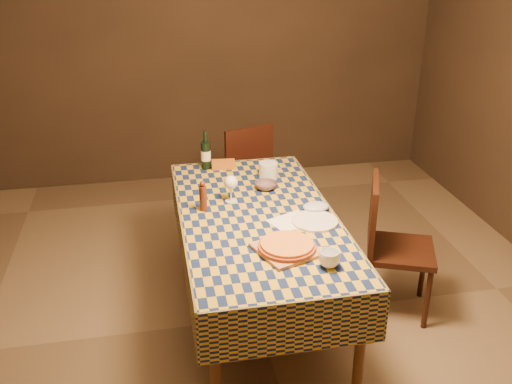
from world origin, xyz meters
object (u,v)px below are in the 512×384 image
Objects in this scene: dining_table at (258,226)px; bowl at (266,186)px; white_plate at (315,221)px; chair_far at (243,170)px; pizza at (287,245)px; cutting_board at (287,249)px; chair_right at (389,240)px; wine_bottle at (206,155)px.

dining_table is 0.40m from bowl.
dining_table is at bearing 152.35° from white_plate.
chair_far is (0.01, 0.94, -0.27)m from bowl.
white_plate is (0.24, 0.29, -0.03)m from pizza.
cutting_board is 0.93m from chair_right.
chair_far and chair_right have the same top height.
dining_table is 0.36m from white_plate.
dining_table is 1.98× the size of chair_right.
bowl is at bearing 151.21° from chair_right.
dining_table is 6.50× the size of wine_bottle.
pizza is 1.30m from wine_bottle.
chair_far reaches higher than cutting_board.
dining_table is 0.86m from wine_bottle.
chair_far is 1.53m from chair_right.
dining_table is at bearing 98.93° from cutting_board.
bowl is 0.16× the size of chair_right.
chair_far is at bearing 87.87° from pizza.
bowl is 0.55× the size of white_plate.
chair_right is (0.86, -0.04, -0.17)m from dining_table.
cutting_board reaches higher than white_plate.
chair_right is at bearing 27.88° from cutting_board.
white_plate is (0.18, -0.53, -0.02)m from bowl.
pizza is (0.07, -0.46, 0.11)m from dining_table.
pizza is at bearing -129.63° from white_plate.
dining_table is at bearing -74.65° from wine_bottle.
wine_bottle reaches higher than dining_table.
wine_bottle is (-0.29, 1.26, 0.07)m from pizza.
dining_table is 6.71× the size of white_plate.
pizza is 2.46× the size of bowl.
dining_table is 0.88m from chair_right.
pizza is 0.38m from white_plate.
dining_table is at bearing -109.43° from bowl.
bowl is at bearing 86.00° from pizza.
wine_bottle is (-0.35, 0.44, 0.08)m from bowl.
cutting_board is at bearing -152.12° from chair_right.
dining_table is 12.26× the size of bowl.
chair_far is at bearing 96.81° from white_plate.
cutting_board is 0.82m from bowl.
wine_bottle reaches higher than bowl.
pizza is at bearing -152.12° from chair_right.
wine_bottle is at bearing 128.46° from bowl.
bowl is (0.06, 0.82, 0.01)m from cutting_board.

